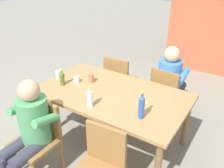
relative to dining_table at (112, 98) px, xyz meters
The scene contains 15 objects.
ground_plane 0.68m from the dining_table, ahead, with size 24.00×24.00×0.00m, color gray.
dining_table is the anchor object (origin of this frame).
chair_far_right 0.95m from the dining_table, 64.07° to the left, with size 0.47×0.47×0.87m.
chair_near_left 0.95m from the dining_table, 116.20° to the right, with size 0.45×0.45×0.87m.
chair_near_right 0.95m from the dining_table, 64.03° to the right, with size 0.47×0.47×0.87m.
chair_far_left 0.95m from the dining_table, 115.90° to the left, with size 0.48×0.48×0.87m.
person_in_white_shirt 1.03m from the dining_table, 66.39° to the left, with size 0.47×0.62×1.18m.
person_in_plaid_shirt 1.03m from the dining_table, 113.61° to the right, with size 0.47×0.62×1.18m.
bottle_blue 0.63m from the dining_table, 27.07° to the right, with size 0.06×0.06×0.32m.
bottle_clear 0.43m from the dining_table, 95.58° to the right, with size 0.06×0.06×0.26m.
bottle_olive 0.70m from the dining_table, 164.97° to the right, with size 0.06×0.06×0.22m.
cup_glass 0.85m from the dining_table, behind, with size 0.07×0.07×0.11m, color silver.
cup_white 0.56m from the dining_table, behind, with size 0.07×0.07×0.09m, color white.
cup_terracotta 0.42m from the dining_table, 166.70° to the left, with size 0.07×0.07×0.11m, color #BC6B47.
backpack_by_near_side 1.44m from the dining_table, 159.16° to the left, with size 0.29×0.24×0.44m.
Camera 1 is at (1.38, -2.13, 2.22)m, focal length 38.16 mm.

